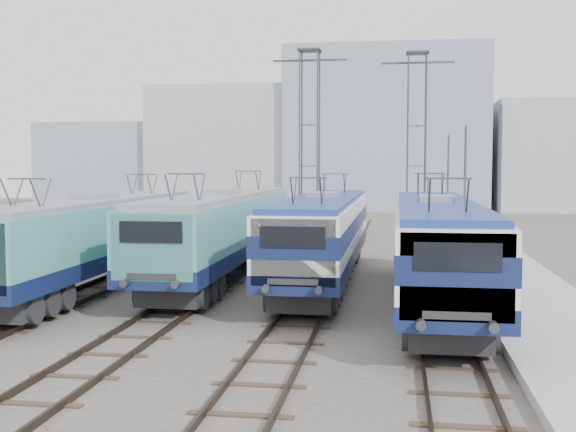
{
  "coord_description": "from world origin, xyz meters",
  "views": [
    {
      "loc": [
        5.35,
        -21.98,
        5.08
      ],
      "look_at": [
        0.95,
        7.0,
        2.99
      ],
      "focal_mm": 45.0,
      "sensor_mm": 36.0,
      "label": 1
    }
  ],
  "objects_px": {
    "locomotive_far_left": "(94,235)",
    "locomotive_center_right": "(323,230)",
    "catenary_tower_west": "(309,139)",
    "mast_front": "(499,214)",
    "catenary_tower_east": "(416,140)",
    "mast_rear": "(448,189)",
    "locomotive_far_right": "(436,241)",
    "mast_mid": "(465,197)",
    "locomotive_center_left": "(222,228)"
  },
  "relations": [
    {
      "from": "locomotive_center_right",
      "to": "locomotive_far_left",
      "type": "bearing_deg",
      "value": -162.3
    },
    {
      "from": "locomotive_far_right",
      "to": "mast_front",
      "type": "relative_size",
      "value": 2.64
    },
    {
      "from": "catenary_tower_east",
      "to": "mast_front",
      "type": "distance_m",
      "value": 22.32
    },
    {
      "from": "locomotive_center_left",
      "to": "catenary_tower_east",
      "type": "bearing_deg",
      "value": 60.28
    },
    {
      "from": "locomotive_far_left",
      "to": "mast_front",
      "type": "distance_m",
      "value": 15.78
    },
    {
      "from": "locomotive_far_left",
      "to": "locomotive_center_right",
      "type": "relative_size",
      "value": 1.0
    },
    {
      "from": "mast_front",
      "to": "locomotive_far_left",
      "type": "bearing_deg",
      "value": 167.28
    },
    {
      "from": "locomotive_center_left",
      "to": "locomotive_far_left",
      "type": "bearing_deg",
      "value": -144.52
    },
    {
      "from": "locomotive_center_right",
      "to": "catenary_tower_east",
      "type": "xyz_separation_m",
      "value": [
        4.25,
        15.66,
        4.32
      ]
    },
    {
      "from": "locomotive_far_left",
      "to": "locomotive_far_right",
      "type": "bearing_deg",
      "value": -5.78
    },
    {
      "from": "locomotive_far_right",
      "to": "catenary_tower_west",
      "type": "bearing_deg",
      "value": 110.66
    },
    {
      "from": "locomotive_far_right",
      "to": "catenary_tower_west",
      "type": "relative_size",
      "value": 1.54
    },
    {
      "from": "catenary_tower_west",
      "to": "locomotive_far_right",
      "type": "bearing_deg",
      "value": -69.34
    },
    {
      "from": "locomotive_center_right",
      "to": "mast_rear",
      "type": "bearing_deg",
      "value": 70.23
    },
    {
      "from": "mast_mid",
      "to": "mast_rear",
      "type": "xyz_separation_m",
      "value": [
        0.0,
        12.0,
        0.0
      ]
    },
    {
      "from": "locomotive_center_right",
      "to": "mast_rear",
      "type": "height_order",
      "value": "mast_rear"
    },
    {
      "from": "locomotive_center_right",
      "to": "mast_mid",
      "type": "xyz_separation_m",
      "value": [
        6.35,
        5.66,
        1.18
      ]
    },
    {
      "from": "locomotive_center_left",
      "to": "mast_rear",
      "type": "xyz_separation_m",
      "value": [
        10.85,
        17.33,
        1.18
      ]
    },
    {
      "from": "locomotive_far_right",
      "to": "mast_mid",
      "type": "xyz_separation_m",
      "value": [
        1.85,
        9.9,
        1.14
      ]
    },
    {
      "from": "mast_front",
      "to": "mast_rear",
      "type": "height_order",
      "value": "same"
    },
    {
      "from": "locomotive_center_right",
      "to": "mast_rear",
      "type": "distance_m",
      "value": 18.81
    },
    {
      "from": "mast_front",
      "to": "locomotive_center_right",
      "type": "bearing_deg",
      "value": 135.06
    },
    {
      "from": "locomotive_far_right",
      "to": "locomotive_center_right",
      "type": "bearing_deg",
      "value": 136.7
    },
    {
      "from": "mast_mid",
      "to": "catenary_tower_east",
      "type": "bearing_deg",
      "value": 101.86
    },
    {
      "from": "mast_mid",
      "to": "locomotive_center_left",
      "type": "bearing_deg",
      "value": -153.84
    },
    {
      "from": "catenary_tower_west",
      "to": "mast_mid",
      "type": "bearing_deg",
      "value": -42.93
    },
    {
      "from": "mast_front",
      "to": "catenary_tower_west",
      "type": "bearing_deg",
      "value": 113.27
    },
    {
      "from": "locomotive_center_left",
      "to": "locomotive_center_right",
      "type": "bearing_deg",
      "value": -4.25
    },
    {
      "from": "catenary_tower_west",
      "to": "mast_front",
      "type": "distance_m",
      "value": 22.0
    },
    {
      "from": "locomotive_far_left",
      "to": "catenary_tower_west",
      "type": "relative_size",
      "value": 1.51
    },
    {
      "from": "locomotive_far_right",
      "to": "catenary_tower_west",
      "type": "distance_m",
      "value": 19.61
    },
    {
      "from": "mast_front",
      "to": "mast_mid",
      "type": "height_order",
      "value": "same"
    },
    {
      "from": "locomotive_far_left",
      "to": "catenary_tower_east",
      "type": "height_order",
      "value": "catenary_tower_east"
    },
    {
      "from": "locomotive_center_left",
      "to": "mast_rear",
      "type": "height_order",
      "value": "mast_rear"
    },
    {
      "from": "locomotive_center_right",
      "to": "mast_mid",
      "type": "distance_m",
      "value": 8.59
    },
    {
      "from": "locomotive_far_left",
      "to": "mast_front",
      "type": "relative_size",
      "value": 2.59
    },
    {
      "from": "locomotive_far_left",
      "to": "locomotive_far_right",
      "type": "height_order",
      "value": "locomotive_far_right"
    },
    {
      "from": "catenary_tower_east",
      "to": "mast_rear",
      "type": "height_order",
      "value": "catenary_tower_east"
    },
    {
      "from": "catenary_tower_east",
      "to": "mast_mid",
      "type": "height_order",
      "value": "catenary_tower_east"
    },
    {
      "from": "catenary_tower_east",
      "to": "locomotive_center_left",
      "type": "bearing_deg",
      "value": -119.72
    },
    {
      "from": "mast_rear",
      "to": "locomotive_center_right",
      "type": "bearing_deg",
      "value": -109.77
    },
    {
      "from": "catenary_tower_west",
      "to": "mast_front",
      "type": "bearing_deg",
      "value": -66.73
    },
    {
      "from": "locomotive_center_right",
      "to": "mast_front",
      "type": "relative_size",
      "value": 2.6
    },
    {
      "from": "locomotive_center_right",
      "to": "catenary_tower_west",
      "type": "bearing_deg",
      "value": 99.35
    },
    {
      "from": "locomotive_center_right",
      "to": "catenary_tower_east",
      "type": "relative_size",
      "value": 1.52
    },
    {
      "from": "mast_mid",
      "to": "locomotive_center_right",
      "type": "bearing_deg",
      "value": -138.27
    },
    {
      "from": "locomotive_center_left",
      "to": "catenary_tower_west",
      "type": "distance_m",
      "value": 14.19
    },
    {
      "from": "locomotive_center_right",
      "to": "mast_front",
      "type": "height_order",
      "value": "mast_front"
    },
    {
      "from": "catenary_tower_west",
      "to": "mast_mid",
      "type": "relative_size",
      "value": 1.71
    },
    {
      "from": "mast_mid",
      "to": "catenary_tower_west",
      "type": "bearing_deg",
      "value": 137.07
    }
  ]
}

